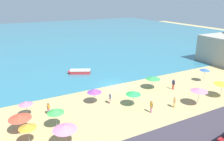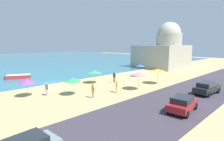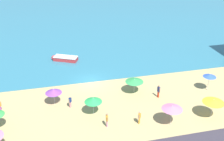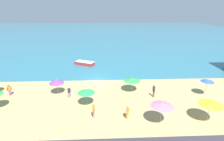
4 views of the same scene
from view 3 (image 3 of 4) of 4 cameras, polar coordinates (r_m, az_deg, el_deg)
The scene contains 13 objects.
ground_plane at distance 40.79m, azimuth -4.48°, elevation -2.38°, with size 160.00×160.00×0.00m, color tan.
sea at distance 92.60m, azimuth -10.28°, elevation 13.91°, with size 150.00×110.00×0.05m, color teal.
beach_umbrella_2 at distance 37.34m, azimuth 4.56°, elevation -2.02°, with size 2.41×2.41×2.13m.
beach_umbrella_4 at distance 31.69m, azimuth 12.13°, elevation -7.37°, with size 2.31×2.31×2.57m.
beach_umbrella_5 at distance 39.86m, azimuth 19.24°, elevation -0.98°, with size 1.75×1.75×2.51m.
beach_umbrella_6 at distance 33.00m, azimuth -3.84°, elevation -5.99°, with size 2.08×2.08×2.28m.
beach_umbrella_7 at distance 35.51m, azimuth -11.81°, elevation -4.10°, with size 2.05×2.05×2.24m.
beach_umbrella_8 at distance 34.28m, azimuth 19.94°, elevation -5.85°, with size 2.50×2.50×2.47m.
bather_1 at distance 35.07m, azimuth -8.51°, elevation -6.17°, with size 0.40×0.47×1.60m.
bather_2 at distance 31.48m, azimuth -1.03°, elevation -9.91°, with size 0.25×0.57×1.74m.
bather_4 at distance 37.10m, azimuth 9.44°, elevation -4.05°, with size 0.29×0.56×1.81m.
bather_5 at distance 32.13m, azimuth 5.60°, elevation -9.36°, with size 0.40×0.46×1.62m.
skiff_nearshore at distance 47.83m, azimuth -9.47°, elevation 2.42°, with size 4.44×3.18×0.72m.
Camera 3 is at (-5.22, -35.33, 19.70)m, focal length 45.00 mm.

